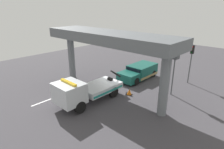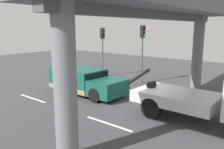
# 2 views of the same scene
# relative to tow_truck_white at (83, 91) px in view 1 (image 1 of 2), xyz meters

# --- Properties ---
(ground_plane) EXTENTS (60.00, 40.00, 0.10)m
(ground_plane) POSITION_rel_tow_truck_white_xyz_m (-3.85, 0.00, -1.25)
(ground_plane) COLOR #423F44
(lane_stripe_west) EXTENTS (2.60, 0.16, 0.01)m
(lane_stripe_west) POSITION_rel_tow_truck_white_xyz_m (-9.85, -2.83, -1.20)
(lane_stripe_west) COLOR silver
(lane_stripe_west) RESTS_ON ground
(lane_stripe_mid) EXTENTS (2.60, 0.16, 0.01)m
(lane_stripe_mid) POSITION_rel_tow_truck_white_xyz_m (-3.85, -2.83, -1.20)
(lane_stripe_mid) COLOR silver
(lane_stripe_mid) RESTS_ON ground
(lane_stripe_east) EXTENTS (2.60, 0.16, 0.01)m
(lane_stripe_east) POSITION_rel_tow_truck_white_xyz_m (2.15, -2.83, -1.20)
(lane_stripe_east) COLOR silver
(lane_stripe_east) RESTS_ON ground
(tow_truck_white) EXTENTS (7.26, 2.46, 2.46)m
(tow_truck_white) POSITION_rel_tow_truck_white_xyz_m (0.00, 0.00, 0.00)
(tow_truck_white) COLOR silver
(tow_truck_white) RESTS_ON ground
(towed_van_green) EXTENTS (5.21, 2.24, 1.58)m
(towed_van_green) POSITION_rel_tow_truck_white_xyz_m (-8.26, 0.01, -0.42)
(towed_van_green) COLOR #145147
(towed_van_green) RESTS_ON ground
(overpass_structure) EXTENTS (3.60, 13.72, 5.90)m
(overpass_structure) POSITION_rel_tow_truck_white_xyz_m (-3.04, 0.00, 3.92)
(overpass_structure) COLOR slate
(overpass_structure) RESTS_ON ground
(traffic_light_near) EXTENTS (0.39, 0.32, 4.22)m
(traffic_light_near) POSITION_rel_tow_truck_white_xyz_m (-10.83, 4.78, 1.88)
(traffic_light_near) COLOR #515456
(traffic_light_near) RESTS_ON ground
(traffic_light_far) EXTENTS (0.39, 0.32, 4.41)m
(traffic_light_far) POSITION_rel_tow_truck_white_xyz_m (-6.83, 4.78, 2.01)
(traffic_light_far) COLOR #515456
(traffic_light_far) RESTS_ON ground
(traffic_cone_orange) EXTENTS (0.50, 0.50, 0.59)m
(traffic_cone_orange) POSITION_rel_tow_truck_white_xyz_m (-4.02, 1.88, -0.92)
(traffic_cone_orange) COLOR orange
(traffic_cone_orange) RESTS_ON ground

